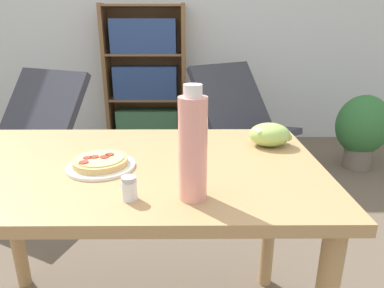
# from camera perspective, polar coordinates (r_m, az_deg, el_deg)

# --- Properties ---
(wall_back) EXTENTS (8.00, 0.05, 2.60)m
(wall_back) POSITION_cam_1_polar(r_m,az_deg,el_deg) (3.67, -5.57, 20.91)
(wall_back) COLOR silver
(wall_back) RESTS_ON ground_plane
(dining_table) EXTENTS (1.28, 0.75, 0.76)m
(dining_table) POSITION_cam_1_polar(r_m,az_deg,el_deg) (1.19, -11.09, -7.83)
(dining_table) COLOR tan
(dining_table) RESTS_ON ground_plane
(pizza_on_plate) EXTENTS (0.21, 0.21, 0.04)m
(pizza_on_plate) POSITION_cam_1_polar(r_m,az_deg,el_deg) (1.11, -14.98, -3.11)
(pizza_on_plate) COLOR white
(pizza_on_plate) RESTS_ON dining_table
(grape_bunch) EXTENTS (0.16, 0.12, 0.09)m
(grape_bunch) POSITION_cam_1_polar(r_m,az_deg,el_deg) (1.29, 12.85, 1.54)
(grape_bunch) COLOR #A8CC66
(grape_bunch) RESTS_ON dining_table
(drink_bottle) EXTENTS (0.07, 0.07, 0.29)m
(drink_bottle) POSITION_cam_1_polar(r_m,az_deg,el_deg) (0.84, 0.14, -0.58)
(drink_bottle) COLOR pink
(drink_bottle) RESTS_ON dining_table
(salt_shaker) EXTENTS (0.04, 0.04, 0.06)m
(salt_shaker) POSITION_cam_1_polar(r_m,az_deg,el_deg) (0.89, -10.41, -7.30)
(salt_shaker) COLOR white
(salt_shaker) RESTS_ON dining_table
(lounge_chair_near) EXTENTS (0.87, 0.96, 0.88)m
(lounge_chair_near) POSITION_cam_1_polar(r_m,az_deg,el_deg) (2.66, -25.70, -2.56)
(lounge_chair_near) COLOR black
(lounge_chair_near) RESTS_ON ground_plane
(lounge_chair_far) EXTENTS (0.91, 0.99, 0.88)m
(lounge_chair_far) POSITION_cam_1_polar(r_m,az_deg,el_deg) (2.85, 8.54, 0.62)
(lounge_chair_far) COLOR black
(lounge_chair_far) RESTS_ON ground_plane
(bookshelf) EXTENTS (0.81, 0.28, 1.38)m
(bookshelf) POSITION_cam_1_polar(r_m,az_deg,el_deg) (3.56, -7.70, 10.45)
(bookshelf) COLOR brown
(bookshelf) RESTS_ON ground_plane
(potted_plant_floor) EXTENTS (0.44, 0.38, 0.64)m
(potted_plant_floor) POSITION_cam_1_polar(r_m,az_deg,el_deg) (3.24, 26.50, 2.30)
(potted_plant_floor) COLOR #70665B
(potted_plant_floor) RESTS_ON ground_plane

